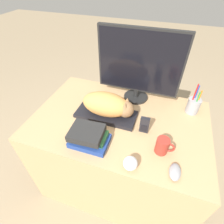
{
  "coord_description": "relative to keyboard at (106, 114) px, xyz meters",
  "views": [
    {
      "loc": [
        0.22,
        -0.43,
        1.59
      ],
      "look_at": [
        -0.05,
        0.37,
        0.83
      ],
      "focal_mm": 28.0,
      "sensor_mm": 36.0,
      "label": 1
    }
  ],
  "objects": [
    {
      "name": "pen_cup",
      "position": [
        0.55,
        0.23,
        0.05
      ],
      "size": [
        0.08,
        0.08,
        0.23
      ],
      "color": "#939399",
      "rests_on": "desk"
    },
    {
      "name": "phone",
      "position": [
        0.27,
        -0.06,
        0.04
      ],
      "size": [
        0.06,
        0.03,
        0.11
      ],
      "color": "black",
      "rests_on": "desk"
    },
    {
      "name": "book_stack",
      "position": [
        -0.02,
        -0.25,
        0.04
      ],
      "size": [
        0.23,
        0.16,
        0.11
      ],
      "color": "navy",
      "rests_on": "desk"
    },
    {
      "name": "desk",
      "position": [
        0.1,
        -0.0,
        -0.4
      ],
      "size": [
        1.16,
        0.76,
        0.77
      ],
      "color": "tan",
      "rests_on": "ground_plane"
    },
    {
      "name": "keyboard",
      "position": [
        0.0,
        0.0,
        0.0
      ],
      "size": [
        0.41,
        0.18,
        0.02
      ],
      "color": "black",
      "rests_on": "desk"
    },
    {
      "name": "computer_mouse",
      "position": [
        0.47,
        -0.29,
        0.01
      ],
      "size": [
        0.06,
        0.1,
        0.04
      ],
      "color": "gray",
      "rests_on": "desk"
    },
    {
      "name": "ground_plane",
      "position": [
        0.1,
        -0.38,
        -0.79
      ],
      "size": [
        12.0,
        12.0,
        0.0
      ],
      "primitive_type": "plane",
      "color": "#998466"
    },
    {
      "name": "coffee_mug",
      "position": [
        0.39,
        -0.18,
        0.04
      ],
      "size": [
        0.1,
        0.07,
        0.1
      ],
      "color": "#9E2D23",
      "rests_on": "desk"
    },
    {
      "name": "baseball",
      "position": [
        0.25,
        -0.33,
        0.03
      ],
      "size": [
        0.07,
        0.07,
        0.07
      ],
      "color": "silver",
      "rests_on": "desk"
    },
    {
      "name": "monitor",
      "position": [
        0.15,
        0.26,
        0.27
      ],
      "size": [
        0.57,
        0.18,
        0.51
      ],
      "color": "black",
      "rests_on": "desk"
    },
    {
      "name": "cat",
      "position": [
        0.02,
        -0.0,
        0.09
      ],
      "size": [
        0.34,
        0.17,
        0.15
      ],
      "color": "#D18C47",
      "rests_on": "keyboard"
    }
  ]
}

